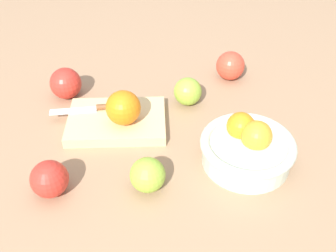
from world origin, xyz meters
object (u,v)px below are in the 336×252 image
object	(u,v)px
bowl	(247,147)
apple_front_right	(66,83)
apple_back_right	(50,179)
apple_back_right_2	(148,175)
apple_front_left	(230,66)
cutting_board	(117,121)
orange_on_board	(123,107)
apple_front_left_2	(188,92)
knife	(92,108)

from	to	relation	value
bowl	apple_front_right	world-z (taller)	bowl
apple_front_right	apple_back_right	world-z (taller)	apple_front_right
apple_front_right	apple_back_right_2	world-z (taller)	apple_front_right
apple_front_left	apple_back_right	bearing A→B (deg)	40.64
cutting_board	orange_on_board	xyz separation A→B (m)	(-0.02, 0.02, 0.05)
apple_front_left	apple_back_right_2	world-z (taller)	apple_front_left
orange_on_board	apple_front_left_2	xyz separation A→B (m)	(-0.16, -0.09, -0.03)
orange_on_board	knife	distance (m)	0.10
apple_front_right	apple_front_left_2	bearing A→B (deg)	168.91
knife	apple_front_left	distance (m)	0.39
cutting_board	apple_front_right	distance (m)	0.18
knife	apple_back_right_2	xyz separation A→B (m)	(-0.12, 0.23, 0.01)
knife	apple_front_right	size ratio (longest dim) A/B	1.96
orange_on_board	apple_back_right_2	xyz separation A→B (m)	(-0.04, 0.18, -0.03)
bowl	apple_front_left_2	distance (m)	0.24
bowl	knife	world-z (taller)	bowl
orange_on_board	apple_front_left_2	distance (m)	0.18
bowl	apple_back_right_2	distance (m)	0.22
bowl	apple_front_left_2	world-z (taller)	bowl
knife	apple_front_right	world-z (taller)	apple_front_right
apple_front_right	apple_back_right_2	bearing A→B (deg)	119.59
apple_front_left_2	apple_back_right_2	xyz separation A→B (m)	(0.12, 0.27, -0.00)
knife	apple_front_left_2	distance (m)	0.24
knife	apple_back_right	distance (m)	0.24
apple_front_left	apple_front_right	xyz separation A→B (m)	(0.43, 0.05, 0.00)
cutting_board	apple_front_right	bearing A→B (deg)	-45.88
orange_on_board	apple_front_left_2	world-z (taller)	orange_on_board
bowl	apple_front_left	bearing A→B (deg)	-96.54
apple_front_left	apple_front_left_2	world-z (taller)	apple_front_left
cutting_board	apple_front_left_2	bearing A→B (deg)	-158.11
knife	apple_front_left	world-z (taller)	apple_front_left
apple_front_left	apple_front_left_2	size ratio (longest dim) A/B	1.11
cutting_board	apple_front_right	world-z (taller)	apple_front_right
apple_back_right_2	bowl	bearing A→B (deg)	-165.20
apple_back_right	apple_front_left_2	distance (m)	0.40
knife	apple_back_right_2	world-z (taller)	apple_back_right_2
apple_front_left	apple_back_right	distance (m)	0.57
bowl	apple_front_right	size ratio (longest dim) A/B	2.47
apple_front_left	apple_back_right_2	size ratio (longest dim) A/B	1.11
apple_front_left	knife	bearing A→B (deg)	21.41
cutting_board	apple_front_right	size ratio (longest dim) A/B	2.85
cutting_board	orange_on_board	distance (m)	0.06
cutting_board	apple_back_right	size ratio (longest dim) A/B	3.11
apple_front_left	apple_front_left_2	distance (m)	0.17
orange_on_board	apple_back_right	distance (m)	0.23
knife	apple_front_right	xyz separation A→B (m)	(0.07, -0.10, 0.01)
apple_front_left_2	apple_back_right_2	distance (m)	0.30
orange_on_board	apple_back_right	xyz separation A→B (m)	(0.14, 0.18, -0.03)
bowl	apple_front_left_2	xyz separation A→B (m)	(0.09, -0.22, -0.00)
orange_on_board	apple_front_right	world-z (taller)	orange_on_board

